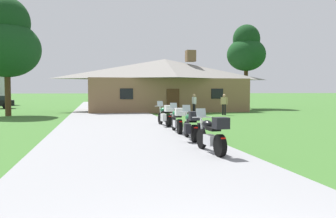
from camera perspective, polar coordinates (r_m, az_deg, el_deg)
ground_plane at (r=22.80m, az=-8.74°, el=-1.88°), size 500.00×500.00×0.00m
asphalt_driveway at (r=20.81m, az=-8.45°, el=-2.25°), size 6.40×80.00×0.06m
motorcycle_black_nearest_to_camera at (r=10.44m, az=7.27°, el=-4.20°), size 0.66×2.08×1.30m
motorcycle_green_second_in_row at (r=13.08m, az=3.92°, el=-2.78°), size 0.78×2.08×1.30m
motorcycle_green_third_in_row at (r=15.54m, az=1.53°, el=-1.82°), size 0.66×2.08×1.30m
motorcycle_green_farthest_in_row at (r=18.40m, az=-0.38°, el=-1.10°), size 0.86×2.08×1.30m
stone_lodge at (r=33.64m, az=-0.54°, el=4.09°), size 15.21×7.79×5.89m
bystander_white_shirt_near_lodge at (r=28.47m, az=4.32°, el=0.99°), size 0.30×0.54×1.67m
bystander_tan_shirt_beside_signpost at (r=27.89m, az=9.20°, el=0.92°), size 0.47×0.39×1.67m
tree_right_of_lodge at (r=39.50m, az=12.74°, el=9.38°), size 4.22×4.22×9.17m
tree_left_near at (r=29.52m, az=-24.99°, el=10.07°), size 5.04×5.04×9.02m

